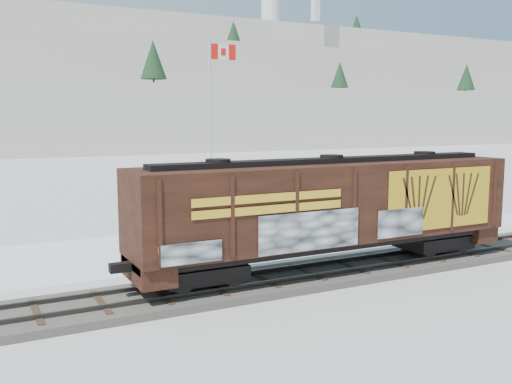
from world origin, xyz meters
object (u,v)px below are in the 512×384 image
flagpole (212,151)px  car_white (314,216)px  hopper_railcar (331,206)px  car_silver (201,228)px  car_dark (274,230)px

flagpole → car_white: bearing=-70.6°
car_white → hopper_railcar: bearing=163.6°
hopper_railcar → car_white: (4.49, 8.05, -1.99)m
hopper_railcar → flagpole: (1.71, 15.97, 1.28)m
car_silver → car_dark: (3.27, -1.74, -0.13)m
hopper_railcar → car_white: 9.43m
hopper_railcar → car_silver: bearing=106.0°
car_white → car_dark: 3.94m
hopper_railcar → flagpole: 16.11m
car_white → car_silver: bearing=102.7°
car_silver → car_white: size_ratio=0.88×
car_white → car_dark: bearing=128.9°
car_white → car_dark: (-3.54, -1.73, -0.20)m
flagpole → car_silver: bearing=-116.9°
hopper_railcar → car_dark: bearing=81.4°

